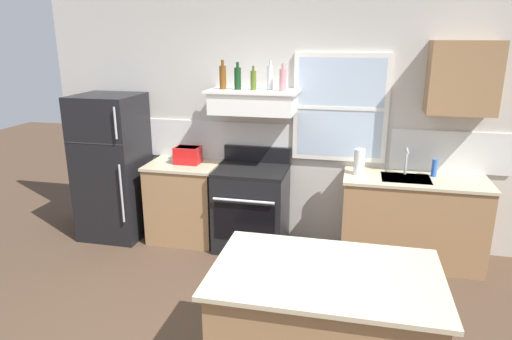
# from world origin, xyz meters

# --- Properties ---
(back_wall) EXTENTS (5.40, 0.11, 2.70)m
(back_wall) POSITION_xyz_m (0.03, 2.23, 1.35)
(back_wall) COLOR beige
(back_wall) RESTS_ON ground_plane
(refrigerator) EXTENTS (0.70, 0.72, 1.66)m
(refrigerator) POSITION_xyz_m (-1.90, 1.84, 0.83)
(refrigerator) COLOR black
(refrigerator) RESTS_ON ground_plane
(counter_left_of_stove) EXTENTS (0.79, 0.63, 0.91)m
(counter_left_of_stove) POSITION_xyz_m (-1.05, 1.90, 0.46)
(counter_left_of_stove) COLOR #9E754C
(counter_left_of_stove) RESTS_ON ground_plane
(toaster) EXTENTS (0.30, 0.20, 0.19)m
(toaster) POSITION_xyz_m (-1.00, 1.91, 1.01)
(toaster) COLOR red
(toaster) RESTS_ON counter_left_of_stove
(stove_range) EXTENTS (0.76, 0.69, 1.09)m
(stove_range) POSITION_xyz_m (-0.25, 1.86, 0.46)
(stove_range) COLOR black
(stove_range) RESTS_ON ground_plane
(range_hood_shelf) EXTENTS (0.96, 0.52, 0.24)m
(range_hood_shelf) POSITION_xyz_m (-0.25, 1.96, 1.62)
(range_hood_shelf) COLOR white
(bottle_amber_wine) EXTENTS (0.07, 0.07, 0.30)m
(bottle_amber_wine) POSITION_xyz_m (-0.58, 1.95, 1.87)
(bottle_amber_wine) COLOR brown
(bottle_amber_wine) RESTS_ON range_hood_shelf
(bottle_dark_green_wine) EXTENTS (0.07, 0.07, 0.28)m
(bottle_dark_green_wine) POSITION_xyz_m (-0.42, 1.95, 1.86)
(bottle_dark_green_wine) COLOR #143819
(bottle_dark_green_wine) RESTS_ON range_hood_shelf
(bottle_olive_oil_square) EXTENTS (0.06, 0.06, 0.25)m
(bottle_olive_oil_square) POSITION_xyz_m (-0.24, 1.93, 1.85)
(bottle_olive_oil_square) COLOR #4C601E
(bottle_olive_oil_square) RESTS_ON range_hood_shelf
(bottle_clear_tall) EXTENTS (0.06, 0.06, 0.30)m
(bottle_clear_tall) POSITION_xyz_m (-0.08, 2.01, 1.87)
(bottle_clear_tall) COLOR silver
(bottle_clear_tall) RESTS_ON range_hood_shelf
(bottle_rose_pink) EXTENTS (0.07, 0.07, 0.28)m
(bottle_rose_pink) POSITION_xyz_m (0.07, 1.91, 1.86)
(bottle_rose_pink) COLOR #C67F84
(bottle_rose_pink) RESTS_ON range_hood_shelf
(counter_right_with_sink) EXTENTS (1.43, 0.63, 0.91)m
(counter_right_with_sink) POSITION_xyz_m (1.45, 1.90, 0.46)
(counter_right_with_sink) COLOR #9E754C
(counter_right_with_sink) RESTS_ON ground_plane
(sink_faucet) EXTENTS (0.03, 0.17, 0.28)m
(sink_faucet) POSITION_xyz_m (1.35, 2.00, 1.08)
(sink_faucet) COLOR silver
(sink_faucet) RESTS_ON counter_right_with_sink
(paper_towel_roll) EXTENTS (0.11, 0.11, 0.27)m
(paper_towel_roll) POSITION_xyz_m (0.88, 1.90, 1.04)
(paper_towel_roll) COLOR white
(paper_towel_roll) RESTS_ON counter_right_with_sink
(dish_soap_bottle) EXTENTS (0.06, 0.06, 0.18)m
(dish_soap_bottle) POSITION_xyz_m (1.63, 2.00, 1.00)
(dish_soap_bottle) COLOR blue
(dish_soap_bottle) RESTS_ON counter_right_with_sink
(kitchen_island) EXTENTS (1.40, 0.90, 0.91)m
(kitchen_island) POSITION_xyz_m (0.70, -0.20, 0.46)
(kitchen_island) COLOR #9E754C
(kitchen_island) RESTS_ON ground_plane
(upper_cabinet_right) EXTENTS (0.64, 0.32, 0.70)m
(upper_cabinet_right) POSITION_xyz_m (1.80, 2.04, 1.90)
(upper_cabinet_right) COLOR #9E754C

